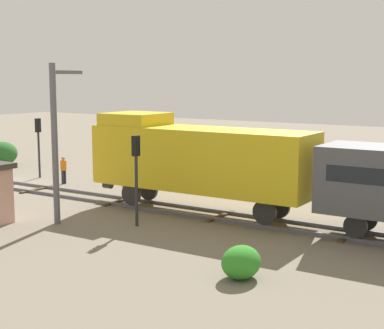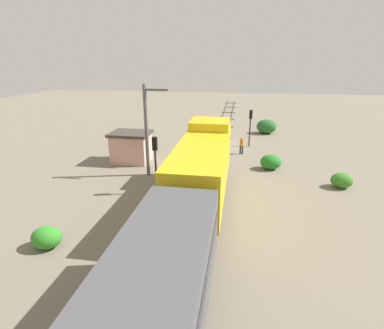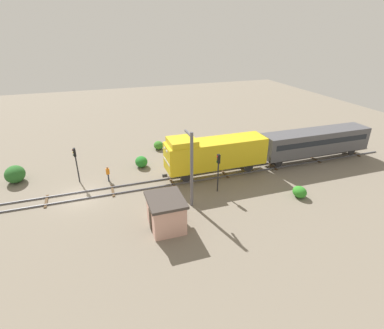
{
  "view_description": "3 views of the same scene",
  "coord_description": "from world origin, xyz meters",
  "views": [
    {
      "loc": [
        23.47,
        28.95,
        6.53
      ],
      "look_at": [
        -0.15,
        13.8,
        2.36
      ],
      "focal_mm": 55.0,
      "sensor_mm": 36.0,
      "label": 1
    },
    {
      "loc": [
        -2.12,
        31.72,
        8.84
      ],
      "look_at": [
        0.82,
        13.57,
        2.39
      ],
      "focal_mm": 28.0,
      "sensor_mm": 36.0,
      "label": 2
    },
    {
      "loc": [
        27.57,
        2.2,
        15.25
      ],
      "look_at": [
        0.77,
        11.34,
        2.09
      ],
      "focal_mm": 28.0,
      "sensor_mm": 36.0,
      "label": 3
    }
  ],
  "objects": [
    {
      "name": "ground_plane",
      "position": [
        0.0,
        0.0,
        0.0
      ],
      "size": [
        111.35,
        111.35,
        0.0
      ],
      "primitive_type": "plane",
      "color": "#756B5B"
    },
    {
      "name": "railway_track",
      "position": [
        0.0,
        0.0,
        0.07
      ],
      "size": [
        2.4,
        74.23,
        0.16
      ],
      "color": "#595960",
      "rests_on": "ground"
    },
    {
      "name": "locomotive",
      "position": [
        0.0,
        14.18,
        2.77
      ],
      "size": [
        2.9,
        11.6,
        4.6
      ],
      "color": "gold",
      "rests_on": "railway_track"
    },
    {
      "name": "traffic_signal_near",
      "position": [
        -3.2,
        -0.08,
        2.72
      ],
      "size": [
        0.32,
        0.34,
        3.9
      ],
      "color": "#262628",
      "rests_on": "ground"
    },
    {
      "name": "traffic_signal_mid",
      "position": [
        3.4,
        13.15,
        2.81
      ],
      "size": [
        0.32,
        0.34,
        4.03
      ],
      "color": "#262628",
      "rests_on": "ground"
    },
    {
      "name": "worker_near_track",
      "position": [
        -2.4,
        2.92,
        1.0
      ],
      "size": [
        0.38,
        0.38,
        1.7
      ],
      "rotation": [
        0.0,
        0.0,
        1.66
      ],
      "color": "#262B38",
      "rests_on": "ground"
    },
    {
      "name": "catenary_mast",
      "position": [
        4.93,
        9.87,
        3.82
      ],
      "size": [
        1.94,
        0.28,
        7.16
      ],
      "color": "#595960",
      "rests_on": "ground"
    },
    {
      "name": "relay_hut",
      "position": [
        7.5,
        6.8,
        1.39
      ],
      "size": [
        3.5,
        2.9,
        2.74
      ],
      "color": "#D19E8C",
      "rests_on": "ground"
    },
    {
      "name": "bush_near",
      "position": [
        -4.88,
        6.93,
        0.64
      ],
      "size": [
        1.75,
        1.43,
        1.27
      ],
      "primitive_type": "ellipsoid",
      "color": "#227326",
      "rests_on": "ground"
    },
    {
      "name": "bush_mid",
      "position": [
        -9.66,
        10.11,
        0.56
      ],
      "size": [
        1.54,
        1.26,
        1.12
      ],
      "primitive_type": "ellipsoid",
      "color": "#367926",
      "rests_on": "ground"
    },
    {
      "name": "bush_far",
      "position": [
        7.02,
        20.3,
        0.55
      ],
      "size": [
        1.51,
        1.23,
        1.1
      ],
      "primitive_type": "ellipsoid",
      "color": "#308726",
      "rests_on": "ground"
    },
    {
      "name": "bush_back",
      "position": [
        -5.45,
        -6.48,
        0.89
      ],
      "size": [
        2.46,
        2.01,
        1.79
      ],
      "primitive_type": "ellipsoid",
      "color": "#276126",
      "rests_on": "ground"
    }
  ]
}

